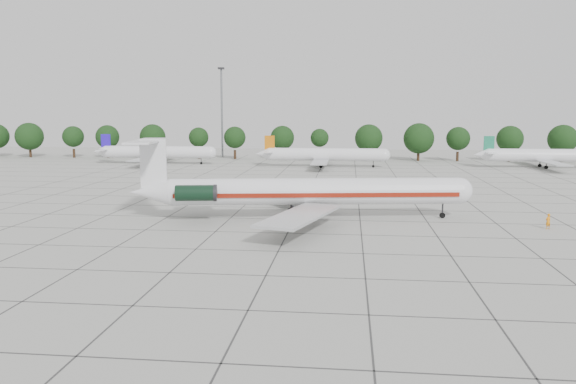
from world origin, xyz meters
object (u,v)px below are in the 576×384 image
object	(u,v)px
bg_airliner_d	(547,156)
bg_airliner_b	(157,152)
main_airliner	(297,191)
floodlight_mast	(222,107)
ground_crew	(548,221)
bg_airliner_c	(325,155)

from	to	relation	value
bg_airliner_d	bg_airliner_b	bearing A→B (deg)	179.73
main_airliner	floodlight_mast	world-z (taller)	floodlight_mast
bg_airliner_b	bg_airliner_d	world-z (taller)	same
main_airliner	bg_airliner_b	distance (m)	80.56
bg_airliner_b	bg_airliner_d	size ratio (longest dim) A/B	1.00
ground_crew	bg_airliner_d	bearing A→B (deg)	-133.68
bg_airliner_d	floodlight_mast	xyz separation A→B (m)	(-82.34, 23.43, 11.37)
bg_airliner_b	bg_airliner_c	bearing A→B (deg)	-4.70
floodlight_mast	main_airliner	bearing A→B (deg)	-71.74
bg_airliner_b	bg_airliner_c	xyz separation A→B (m)	(42.39, -3.48, 0.00)
bg_airliner_b	bg_airliner_d	xyz separation A→B (m)	(93.91, -0.45, 0.00)
main_airliner	bg_airliner_b	bearing A→B (deg)	112.98
bg_airliner_d	floodlight_mast	bearing A→B (deg)	164.12
ground_crew	bg_airliner_d	size ratio (longest dim) A/B	0.06
bg_airliner_c	floodlight_mast	bearing A→B (deg)	139.35
bg_airliner_b	ground_crew	bearing A→B (deg)	-45.44
main_airliner	bg_airliner_c	bearing A→B (deg)	81.21
bg_airliner_c	bg_airliner_d	bearing A→B (deg)	3.37
bg_airliner_c	floodlight_mast	world-z (taller)	floodlight_mast
ground_crew	main_airliner	bearing A→B (deg)	-30.99
bg_airliner_b	bg_airliner_d	bearing A→B (deg)	-0.27
main_airliner	ground_crew	xyz separation A→B (m)	(28.65, -2.77, -2.59)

